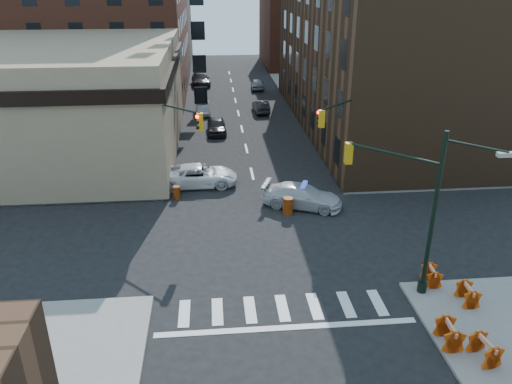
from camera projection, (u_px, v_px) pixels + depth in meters
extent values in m
plane|color=black|center=(266.00, 237.00, 29.18)|extent=(140.00, 140.00, 0.00)
cube|color=gray|center=(35.00, 107.00, 57.06)|extent=(34.00, 54.50, 0.15)
cube|color=gray|center=(424.00, 98.00, 60.89)|extent=(34.00, 54.50, 0.15)
cube|color=#957E62|center=(39.00, 101.00, 40.97)|extent=(22.00, 22.00, 9.00)
cube|color=#452E1B|center=(375.00, 54.00, 47.92)|extent=(14.00, 34.00, 14.00)
cube|color=brown|center=(127.00, 14.00, 81.08)|extent=(20.00, 18.00, 16.00)
cube|color=brown|center=(313.00, 27.00, 80.74)|extent=(16.00, 16.00, 12.00)
cylinder|color=black|center=(433.00, 217.00, 22.33)|extent=(0.20, 0.20, 8.00)
cylinder|color=black|center=(422.00, 287.00, 23.85)|extent=(0.44, 0.44, 0.50)
cylinder|color=black|center=(393.00, 153.00, 22.63)|extent=(3.27, 3.27, 0.12)
cube|color=#BF8C0C|center=(349.00, 153.00, 24.15)|extent=(0.35, 0.35, 1.05)
sphere|color=#FF0C05|center=(351.00, 145.00, 24.17)|extent=(0.22, 0.22, 0.22)
sphere|color=black|center=(351.00, 152.00, 24.30)|extent=(0.22, 0.22, 0.22)
sphere|color=black|center=(350.00, 158.00, 24.43)|extent=(0.22, 0.22, 0.22)
cylinder|color=black|center=(475.00, 146.00, 20.17)|extent=(1.91, 1.91, 0.10)
cube|color=#99998C|center=(506.00, 155.00, 19.51)|extent=(0.70, 0.25, 0.18)
cylinder|color=black|center=(153.00, 139.00, 32.67)|extent=(0.20, 0.20, 8.00)
cylinder|color=black|center=(158.00, 192.00, 34.19)|extent=(0.44, 0.44, 0.50)
cylinder|color=black|center=(174.00, 107.00, 30.35)|extent=(3.27, 3.27, 0.12)
cube|color=#BF8C0C|center=(200.00, 122.00, 29.23)|extent=(0.35, 0.35, 1.05)
sphere|color=#FF0C05|center=(197.00, 117.00, 28.93)|extent=(0.22, 0.22, 0.22)
sphere|color=black|center=(197.00, 122.00, 29.07)|extent=(0.22, 0.22, 0.22)
sphere|color=black|center=(198.00, 128.00, 29.20)|extent=(0.22, 0.22, 0.22)
cylinder|color=black|center=(356.00, 134.00, 33.80)|extent=(0.20, 0.20, 8.00)
cylinder|color=black|center=(352.00, 184.00, 35.32)|extent=(0.44, 0.44, 0.50)
cylinder|color=black|center=(342.00, 103.00, 31.21)|extent=(3.27, 3.27, 0.12)
cube|color=#BF8C0C|center=(321.00, 119.00, 29.83)|extent=(0.35, 0.35, 1.05)
sphere|color=#FF0C05|center=(319.00, 112.00, 29.82)|extent=(0.22, 0.22, 0.22)
sphere|color=black|center=(318.00, 118.00, 29.95)|extent=(0.22, 0.22, 0.22)
sphere|color=black|center=(318.00, 123.00, 30.09)|extent=(0.22, 0.22, 0.22)
cylinder|color=black|center=(310.00, 103.00, 52.90)|extent=(0.24, 0.24, 2.60)
sphere|color=brown|center=(311.00, 84.00, 52.07)|extent=(3.00, 3.00, 3.00)
cylinder|color=black|center=(297.00, 87.00, 60.18)|extent=(0.24, 0.24, 2.60)
sphere|color=brown|center=(298.00, 70.00, 59.36)|extent=(3.00, 3.00, 3.00)
imported|color=silver|center=(302.00, 196.00, 32.64)|extent=(5.64, 3.89, 1.52)
imported|color=white|center=(199.00, 175.00, 35.90)|extent=(5.60, 2.63, 1.55)
imported|color=black|center=(217.00, 126.00, 47.66)|extent=(1.86, 4.39, 1.48)
imported|color=#9B9EA4|center=(203.00, 108.00, 54.14)|extent=(1.68, 4.07, 1.31)
imported|color=black|center=(201.00, 79.00, 67.80)|extent=(2.78, 5.84, 1.64)
imported|color=black|center=(261.00, 106.00, 54.72)|extent=(1.71, 4.19, 1.35)
imported|color=gray|center=(258.00, 84.00, 65.56)|extent=(1.90, 4.20, 1.40)
imported|color=black|center=(102.00, 172.00, 35.65)|extent=(0.80, 0.70, 1.86)
imported|color=black|center=(106.00, 182.00, 34.25)|extent=(0.99, 0.93, 1.63)
imported|color=black|center=(114.00, 175.00, 35.41)|extent=(1.04, 0.89, 1.67)
cylinder|color=orange|center=(288.00, 206.00, 31.68)|extent=(0.71, 0.71, 1.14)
cylinder|color=#E7520A|center=(177.00, 192.00, 33.96)|extent=(0.65, 0.65, 0.89)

